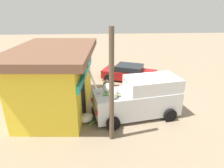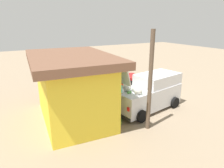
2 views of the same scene
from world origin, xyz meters
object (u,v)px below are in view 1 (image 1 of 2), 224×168
storefront_bar (56,78)px  customer_bending (104,105)px  delivery_van (139,98)px  unloaded_banana_pile (87,118)px  paint_bucket (104,91)px  parked_sedan (129,73)px  vendor_standing (107,91)px

storefront_bar → customer_bending: size_ratio=4.45×
delivery_van → unloaded_banana_pile: (-0.50, 2.70, -0.80)m
customer_bending → paint_bucket: size_ratio=3.63×
delivery_van → customer_bending: 1.87m
paint_bucket → delivery_van: bearing=-147.4°
paint_bucket → parked_sedan: bearing=-39.0°
parked_sedan → vendor_standing: 4.60m
delivery_van → paint_bucket: bearing=32.6°
storefront_bar → parked_sedan: bearing=-47.9°
delivery_van → parked_sedan: (5.28, -0.30, -0.46)m
storefront_bar → paint_bucket: storefront_bar is taller
parked_sedan → customer_bending: customer_bending is taller
parked_sedan → unloaded_banana_pile: (-5.78, 3.00, -0.34)m
parked_sedan → customer_bending: size_ratio=3.10×
customer_bending → delivery_van: bearing=-80.2°
delivery_van → paint_bucket: size_ratio=12.42×
vendor_standing → unloaded_banana_pile: size_ratio=1.71×
paint_bucket → customer_bending: bearing=178.4°
parked_sedan → vendor_standing: (-4.16, 1.94, 0.38)m
customer_bending → storefront_bar: bearing=61.4°
storefront_bar → unloaded_banana_pile: size_ratio=6.61×
delivery_van → customer_bending: (-0.32, 1.84, -0.17)m
delivery_van → vendor_standing: 1.99m
vendor_standing → storefront_bar: bearing=91.3°
customer_bending → vendor_standing: bearing=-8.0°
storefront_bar → unloaded_banana_pile: (-1.56, -1.66, -1.59)m
delivery_van → paint_bucket: 3.36m
vendor_standing → paint_bucket: size_ratio=4.18×
vendor_standing → customer_bending: 1.46m
vendor_standing → customer_bending: bearing=172.0°
unloaded_banana_pile → customer_bending: bearing=-78.1°
unloaded_banana_pile → vendor_standing: bearing=-33.2°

